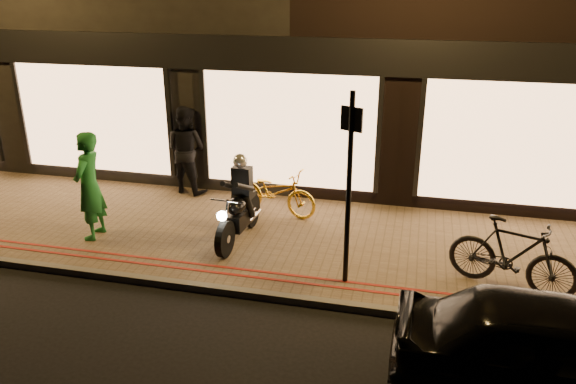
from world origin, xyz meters
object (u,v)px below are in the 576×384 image
object	(u,v)px
sign_post	(349,181)
parked_car	(563,352)
bicycle_gold	(275,192)
motorcycle	(239,208)
person_green	(89,186)

from	to	relation	value
sign_post	parked_car	bearing A→B (deg)	-35.11
sign_post	bicycle_gold	size ratio (longest dim) A/B	1.68
motorcycle	bicycle_gold	size ratio (longest dim) A/B	1.09
bicycle_gold	parked_car	xyz separation A→B (m)	(4.48, -4.26, 0.06)
sign_post	bicycle_gold	xyz separation A→B (m)	(-1.76, 2.34, -1.21)
sign_post	parked_car	xyz separation A→B (m)	(2.72, -1.91, -1.15)
motorcycle	person_green	bearing A→B (deg)	-165.69
motorcycle	bicycle_gold	bearing A→B (deg)	79.49
bicycle_gold	motorcycle	bearing A→B (deg)	178.84
bicycle_gold	parked_car	size ratio (longest dim) A/B	0.47
motorcycle	sign_post	distance (m)	2.56
sign_post	parked_car	distance (m)	3.52
parked_car	bicycle_gold	bearing A→B (deg)	47.26
person_green	parked_car	distance (m)	7.83
bicycle_gold	parked_car	distance (m)	6.18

